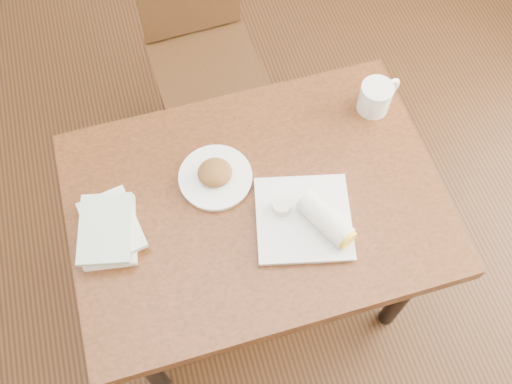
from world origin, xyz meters
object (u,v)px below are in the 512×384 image
object	(u,v)px
table	(256,212)
book_stack	(109,229)
coffee_mug	(376,96)
chair_far	(199,40)
plate_burrito	(310,219)
plate_scone	(215,176)

from	to	relation	value
table	book_stack	distance (m)	0.45
table	coffee_mug	xyz separation A→B (m)	(0.46, 0.22, 0.14)
table	chair_far	world-z (taller)	chair_far
chair_far	plate_burrito	xyz separation A→B (m)	(0.12, -0.96, 0.23)
plate_scone	coffee_mug	bearing A→B (deg)	11.95
chair_far	plate_scone	bearing A→B (deg)	-98.37
table	chair_far	bearing A→B (deg)	89.33
coffee_mug	plate_burrito	world-z (taller)	coffee_mug
coffee_mug	chair_far	bearing A→B (deg)	126.27
coffee_mug	plate_burrito	xyz separation A→B (m)	(-0.33, -0.34, -0.03)
plate_scone	chair_far	bearing A→B (deg)	81.63
chair_far	coffee_mug	size ratio (longest dim) A/B	6.33
chair_far	plate_burrito	distance (m)	0.99
table	chair_far	xyz separation A→B (m)	(0.01, 0.84, -0.11)
chair_far	coffee_mug	xyz separation A→B (m)	(0.45, -0.62, 0.26)
plate_scone	book_stack	bearing A→B (deg)	-165.45
plate_scone	table	bearing A→B (deg)	-45.63
table	book_stack	world-z (taller)	book_stack
plate_scone	book_stack	size ratio (longest dim) A/B	0.90
chair_far	plate_burrito	world-z (taller)	chair_far
plate_scone	plate_burrito	xyz separation A→B (m)	(0.23, -0.22, 0.01)
table	plate_burrito	world-z (taller)	plate_burrito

